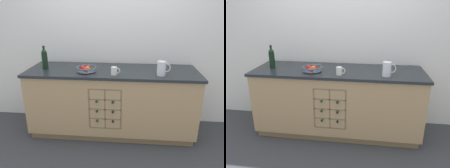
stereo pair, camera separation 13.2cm
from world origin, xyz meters
TOP-DOWN VIEW (x-y plane):
  - ground_plane at (0.00, 0.00)m, footprint 14.00×14.00m
  - back_wall at (0.00, 0.41)m, footprint 4.63×0.06m
  - kitchen_island at (-0.00, -0.00)m, footprint 2.27×0.74m
  - fruit_bowl at (-0.32, -0.12)m, footprint 0.26×0.26m
  - white_pitcher at (0.63, -0.19)m, footprint 0.17×0.11m
  - ceramic_mug at (0.05, -0.22)m, footprint 0.11×0.07m
  - standing_wine_bottle at (-0.90, -0.04)m, footprint 0.08×0.08m

SIDE VIEW (x-z plane):
  - ground_plane at x=0.00m, z-range 0.00..0.00m
  - kitchen_island at x=0.00m, z-range 0.01..0.92m
  - fruit_bowl at x=-0.32m, z-range 0.92..1.00m
  - ceramic_mug at x=0.05m, z-range 0.92..1.02m
  - white_pitcher at x=0.63m, z-range 0.92..1.10m
  - standing_wine_bottle at x=-0.90m, z-range 0.90..1.21m
  - back_wall at x=0.00m, z-range 0.00..2.55m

